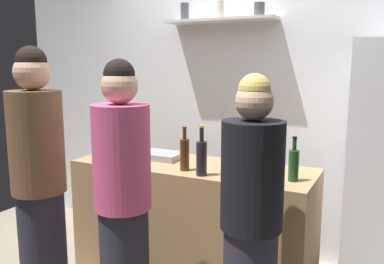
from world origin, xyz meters
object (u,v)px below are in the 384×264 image
Objects in this scene: water_bottle_plastic at (140,140)px; wine_bottle_green_glass at (294,164)px; person_pink_top at (123,201)px; wine_bottle_amber_glass at (185,154)px; wine_bottle_dark_glass at (202,157)px; person_brown_jacket at (39,184)px; wine_bottle_pale_glass at (238,158)px; utensil_holder at (263,159)px; person_blonde at (251,222)px; baking_pan at (161,155)px.

wine_bottle_green_glass is at bearing -13.39° from water_bottle_plastic.
wine_bottle_amber_glass is at bearing -128.13° from person_pink_top.
water_bottle_plastic is at bearing 166.61° from wine_bottle_green_glass.
person_brown_jacket reaches higher than wine_bottle_dark_glass.
wine_bottle_green_glass is at bearing -5.18° from wine_bottle_pale_glass.
wine_bottle_amber_glass is 0.78m from water_bottle_plastic.
wine_bottle_pale_glass is at bearing -151.19° from person_pink_top.
wine_bottle_dark_glass is at bearing -165.70° from wine_bottle_green_glass.
water_bottle_plastic is at bearing 176.51° from utensil_holder.
wine_bottle_dark_glass is (0.16, -0.07, 0.01)m from wine_bottle_amber_glass.
wine_bottle_green_glass is 0.85× the size of wine_bottle_dark_glass.
wine_bottle_pale_glass is 1.06m from water_bottle_plastic.
person_pink_top reaches higher than utensil_holder.
person_blonde is at bearing -100.56° from wine_bottle_green_glass.
wine_bottle_pale_glass is 0.18× the size of person_blonde.
person_pink_top is (-0.57, -0.95, -0.12)m from utensil_holder.
baking_pan is 1.11m from wine_bottle_green_glass.
wine_bottle_amber_glass is at bearing -161.53° from wine_bottle_pale_glass.
baking_pan is 0.21× the size of person_blonde.
person_brown_jacket is at bearing -135.65° from wine_bottle_amber_glass.
person_pink_top reaches higher than person_blonde.
wine_bottle_dark_glass reaches higher than baking_pan.
wine_bottle_green_glass is 1.65m from person_brown_jacket.
wine_bottle_dark_glass is 1.24× the size of wine_bottle_pale_glass.
person_pink_top is (-0.27, -0.53, -0.19)m from wine_bottle_dark_glass.
wine_bottle_pale_glass is 0.17× the size of person_pink_top.
baking_pan is 0.60m from wine_bottle_dark_glass.
wine_bottle_amber_glass reaches higher than wine_bottle_pale_glass.
wine_bottle_green_glass is at bearing -8.04° from baking_pan.
water_bottle_plastic is (-0.32, 0.18, 0.07)m from baking_pan.
water_bottle_plastic is 0.12× the size of person_brown_jacket.
wine_bottle_dark_glass is 0.67m from person_blonde.
utensil_holder is 0.70× the size of wine_bottle_amber_glass.
wine_bottle_amber_glass is at bearing 158.38° from wine_bottle_dark_glass.
wine_bottle_dark_glass is 1.60× the size of water_bottle_plastic.
wine_bottle_amber_glass is at bearing -34.82° from baking_pan.
baking_pan is 0.82m from utensil_holder.
wine_bottle_pale_glass is (-0.11, -0.23, 0.04)m from utensil_holder.
utensil_holder is 0.59m from wine_bottle_amber_glass.
person_blonde is at bearing -63.06° from wine_bottle_pale_glass.
person_pink_top is at bearing 74.59° from person_brown_jacket.
utensil_holder is 0.52m from wine_bottle_dark_glass.
baking_pan is 0.19× the size of person_brown_jacket.
wine_bottle_green_glass reaches higher than baking_pan.
utensil_holder is at bearing 136.83° from wine_bottle_green_glass.
wine_bottle_dark_glass is at bearing -125.90° from utensil_holder.
wine_bottle_dark_glass is 0.21× the size of person_pink_top.
person_brown_jacket reaches higher than wine_bottle_pale_glass.
wine_bottle_dark_glass is at bearing -145.04° from person_pink_top.
wine_bottle_pale_glass is at bearing 18.47° from wine_bottle_amber_glass.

